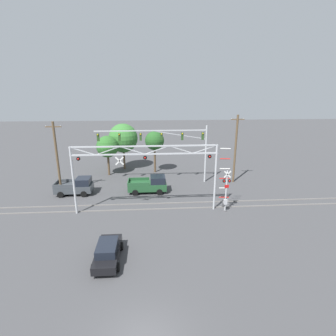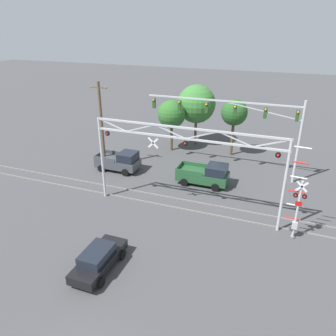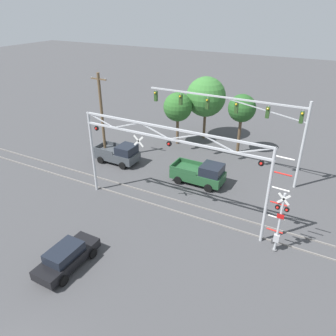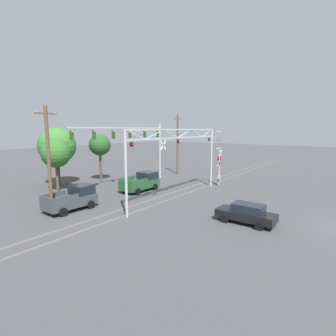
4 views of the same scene
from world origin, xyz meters
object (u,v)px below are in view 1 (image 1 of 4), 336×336
(crossing_gantry, at_px, (145,164))
(pickup_truck_lead, at_px, (150,185))
(pickup_truck_following, at_px, (76,186))
(background_tree_far_left_verge, at_px, (155,141))
(crossing_signal_mast, at_px, (226,190))
(background_tree_beyond_span, at_px, (123,138))
(traffic_signal_span, at_px, (172,142))
(utility_pole_left, at_px, (57,158))
(sedan_waiting, at_px, (108,252))
(utility_pole_right, at_px, (235,148))
(background_tree_far_right_verge, at_px, (107,147))

(crossing_gantry, relative_size, pickup_truck_lead, 3.09)
(pickup_truck_following, distance_m, background_tree_far_left_verge, 13.48)
(crossing_signal_mast, bearing_deg, background_tree_beyond_span, 126.14)
(crossing_gantry, xyz_separation_m, crossing_signal_mast, (8.29, -0.58, -2.80))
(traffic_signal_span, xyz_separation_m, background_tree_far_left_verge, (-2.19, 4.93, -0.83))
(background_tree_beyond_span, bearing_deg, utility_pole_left, -123.52)
(pickup_truck_lead, distance_m, sedan_waiting, 13.97)
(crossing_gantry, xyz_separation_m, background_tree_far_left_verge, (1.24, 13.67, -0.26))
(background_tree_far_left_verge, bearing_deg, utility_pole_left, -145.11)
(pickup_truck_lead, height_order, pickup_truck_following, same)
(sedan_waiting, height_order, background_tree_beyond_span, background_tree_beyond_span)
(pickup_truck_lead, height_order, utility_pole_right, utility_pole_right)
(traffic_signal_span, xyz_separation_m, background_tree_beyond_span, (-7.10, 7.06, -0.73))
(background_tree_beyond_span, bearing_deg, background_tree_far_left_verge, -23.45)
(traffic_signal_span, height_order, pickup_truck_following, traffic_signal_span)
(utility_pole_left, bearing_deg, sedan_waiting, -60.65)
(crossing_gantry, bearing_deg, background_tree_beyond_span, 103.08)
(traffic_signal_span, xyz_separation_m, pickup_truck_following, (-12.05, -3.38, -4.76))
(background_tree_far_left_verge, bearing_deg, pickup_truck_lead, -95.88)
(pickup_truck_lead, bearing_deg, background_tree_beyond_span, 111.24)
(crossing_signal_mast, relative_size, pickup_truck_lead, 1.44)
(sedan_waiting, xyz_separation_m, background_tree_far_left_verge, (4.03, 21.90, 4.15))
(crossing_gantry, bearing_deg, utility_pole_right, 34.80)
(background_tree_far_right_verge, bearing_deg, pickup_truck_following, -111.66)
(utility_pole_left, distance_m, background_tree_far_right_verge, 8.66)
(traffic_signal_span, distance_m, utility_pole_right, 8.67)
(crossing_signal_mast, bearing_deg, crossing_gantry, 176.01)
(sedan_waiting, height_order, background_tree_far_left_verge, background_tree_far_left_verge)
(sedan_waiting, bearing_deg, traffic_signal_span, 69.89)
(utility_pole_left, relative_size, background_tree_far_left_verge, 1.39)
(sedan_waiting, distance_m, background_tree_beyond_span, 24.42)
(pickup_truck_following, bearing_deg, background_tree_beyond_span, 64.65)
(pickup_truck_lead, distance_m, utility_pole_left, 11.46)
(utility_pole_right, bearing_deg, traffic_signal_span, 177.53)
(background_tree_beyond_span, height_order, background_tree_far_left_verge, background_tree_beyond_span)
(utility_pole_left, bearing_deg, background_tree_far_right_verge, 56.36)
(sedan_waiting, bearing_deg, background_tree_far_right_verge, 97.93)
(background_tree_beyond_span, bearing_deg, pickup_truck_following, -115.35)
(crossing_signal_mast, relative_size, sedan_waiting, 1.57)
(pickup_truck_following, distance_m, background_tree_beyond_span, 12.24)
(pickup_truck_following, xyz_separation_m, utility_pole_left, (-1.88, 0.13, 3.60))
(crossing_gantry, relative_size, utility_pole_left, 1.65)
(pickup_truck_following, distance_m, sedan_waiting, 14.79)
(crossing_gantry, bearing_deg, crossing_signal_mast, -3.99)
(crossing_signal_mast, relative_size, utility_pole_right, 0.74)
(pickup_truck_lead, relative_size, utility_pole_right, 0.51)
(utility_pole_left, distance_m, background_tree_far_left_verge, 14.31)
(traffic_signal_span, distance_m, sedan_waiting, 18.75)
(utility_pole_left, bearing_deg, pickup_truck_following, -4.06)
(traffic_signal_span, bearing_deg, sedan_waiting, -110.11)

